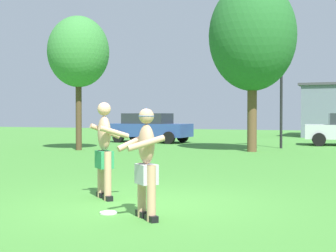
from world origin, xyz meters
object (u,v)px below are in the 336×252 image
lamp_post (281,78)px  tree_right_field (252,37)px  car_blue_mid_lot (150,127)px  player_with_cap (146,159)px  tree_left_field (78,52)px  player_in_green (105,148)px  frisbee (109,213)px

lamp_post → tree_right_field: 3.00m
car_blue_mid_lot → lamp_post: lamp_post is taller
lamp_post → player_with_cap: bearing=-88.2°
player_with_cap → tree_left_field: bearing=126.3°
car_blue_mid_lot → player_with_cap: bearing=-66.1°
lamp_post → tree_left_field: 9.00m
tree_left_field → player_with_cap: bearing=-53.7°
player_with_cap → player_in_green: size_ratio=0.93×
player_in_green → tree_left_field: tree_left_field is taller
frisbee → player_in_green: bearing=121.9°
tree_left_field → lamp_post: bearing=29.0°
lamp_post → tree_right_field: bearing=-108.0°
player_with_cap → tree_left_field: size_ratio=0.28×
tree_left_field → frisbee: bearing=-55.7°
tree_right_field → player_with_cap: bearing=-84.5°
lamp_post → tree_left_field: bearing=-151.0°
player_in_green → car_blue_mid_lot: bearing=111.5°
player_with_cap → car_blue_mid_lot: player_with_cap is taller
player_with_cap → car_blue_mid_lot: 19.33m
frisbee → tree_right_field: size_ratio=0.04×
car_blue_mid_lot → tree_left_field: size_ratio=0.77×
player_in_green → lamp_post: (0.91, 14.37, 2.21)m
tree_left_field → tree_right_field: 7.30m
player_in_green → tree_left_field: bearing=124.6°
player_in_green → tree_right_field: bearing=89.4°
player_in_green → tree_right_field: size_ratio=0.25×
lamp_post → tree_left_field: tree_left_field is taller
player_in_green → tree_right_field: tree_right_field is taller
frisbee → tree_right_field: tree_right_field is taller
player_in_green → player_with_cap: bearing=-42.2°
frisbee → car_blue_mid_lot: 18.94m
player_in_green → frisbee: 1.60m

